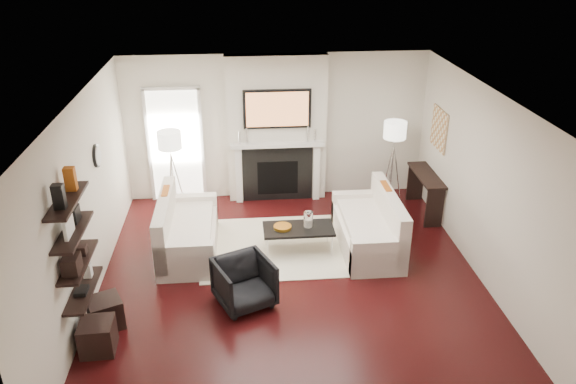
{
  "coord_description": "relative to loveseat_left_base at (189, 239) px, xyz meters",
  "views": [
    {
      "loc": [
        -0.67,
        -6.82,
        4.63
      ],
      "look_at": [
        0.0,
        0.6,
        1.15
      ],
      "focal_mm": 35.0,
      "sensor_mm": 36.0,
      "label": 1
    }
  ],
  "objects": [
    {
      "name": "loveseat_left_base",
      "position": [
        0.0,
        0.0,
        0.0
      ],
      "size": [
        0.85,
        1.8,
        0.42
      ],
      "primitive_type": "cube",
      "color": "white",
      "rests_on": "floor"
    },
    {
      "name": "candlestick_r_short",
      "position": [
        2.21,
        1.71,
        1.06
      ],
      "size": [
        0.04,
        0.04,
        0.24
      ],
      "primitive_type": "cylinder",
      "color": "silver",
      "rests_on": "mantel_shelf"
    },
    {
      "name": "lamp_left_leg_c",
      "position": [
        -0.37,
        1.1,
        0.39
      ],
      "size": [
        0.14,
        0.22,
        1.23
      ],
      "primitive_type": "cylinder",
      "rotation": [
        0.18,
        0.0,
        2.62
      ],
      "color": "silver",
      "rests_on": "floor"
    },
    {
      "name": "door_trim_l",
      "position": [
        -0.8,
        1.97,
        0.84
      ],
      "size": [
        0.06,
        0.06,
        2.16
      ],
      "primitive_type": "cube",
      "color": "white",
      "rests_on": "floor"
    },
    {
      "name": "clock_face",
      "position": [
        -1.17,
        -0.09,
        1.49
      ],
      "size": [
        0.01,
        0.29,
        0.29
      ],
      "primitive_type": "cylinder",
      "rotation": [
        0.0,
        1.57,
        0.0
      ],
      "color": "white",
      "rests_on": "clock_rim"
    },
    {
      "name": "lamp_right_post",
      "position": [
        3.58,
        1.37,
        0.39
      ],
      "size": [
        0.02,
        0.02,
        1.2
      ],
      "primitive_type": "cylinder",
      "color": "silver",
      "rests_on": "floor"
    },
    {
      "name": "decor_wine_rack",
      "position": [
        -1.09,
        -2.23,
        1.01
      ],
      "size": [
        0.18,
        0.25,
        0.2
      ],
      "primitive_type": "cube",
      "color": "black",
      "rests_on": "shelf_lower"
    },
    {
      "name": "hurricane_glass",
      "position": [
        1.87,
        -0.16,
        0.35
      ],
      "size": [
        0.14,
        0.14,
        0.25
      ],
      "primitive_type": "cylinder",
      "color": "white",
      "rests_on": "coffee_table"
    },
    {
      "name": "loveseat_right_cushion",
      "position": [
        2.77,
        -0.14,
        0.26
      ],
      "size": [
        0.63,
        1.44,
        0.1
      ],
      "primitive_type": "cube",
      "color": "white",
      "rests_on": "loveseat_right_base"
    },
    {
      "name": "pillow_right_orange",
      "position": [
        3.15,
        0.16,
        0.52
      ],
      "size": [
        0.1,
        0.42,
        0.42
      ],
      "primitive_type": "cube",
      "color": "#A34E14",
      "rests_on": "loveseat_right_cushion"
    },
    {
      "name": "candlestick_l_short",
      "position": [
        0.85,
        1.71,
        1.06
      ],
      "size": [
        0.04,
        0.04,
        0.24
      ],
      "primitive_type": "cylinder",
      "color": "silver",
      "rests_on": "mantel_shelf"
    },
    {
      "name": "coffee_leg_se",
      "position": [
        2.22,
        0.06,
        -0.02
      ],
      "size": [
        0.02,
        0.02,
        0.38
      ],
      "primitive_type": "cylinder",
      "color": "silver",
      "rests_on": "floor"
    },
    {
      "name": "decor_magfile_b",
      "position": [
        -1.09,
        -1.75,
        1.85
      ],
      "size": [
        0.12,
        0.1,
        0.28
      ],
      "primitive_type": "cube",
      "color": "#A34E14",
      "rests_on": "shelf_top"
    },
    {
      "name": "hurricane_candle",
      "position": [
        1.87,
        -0.16,
        0.29
      ],
      "size": [
        0.09,
        0.09,
        0.13
      ],
      "primitive_type": "cylinder",
      "color": "white",
      "rests_on": "coffee_table"
    },
    {
      "name": "coffee_table",
      "position": [
        1.72,
        -0.16,
        0.19
      ],
      "size": [
        1.1,
        0.55,
        0.04
      ],
      "primitive_type": "cube",
      "color": "black",
      "rests_on": "floor"
    },
    {
      "name": "pillow_left_charcoal",
      "position": [
        -0.33,
        -0.3,
        0.51
      ],
      "size": [
        0.1,
        0.4,
        0.4
      ],
      "primitive_type": "cube",
      "color": "black",
      "rests_on": "loveseat_left_cushion"
    },
    {
      "name": "loveseat_right_arm_s",
      "position": [
        2.82,
        0.67,
        0.09
      ],
      "size": [
        0.85,
        0.18,
        0.6
      ],
      "primitive_type": "cube",
      "color": "white",
      "rests_on": "floor"
    },
    {
      "name": "shelf_top",
      "position": [
        -1.09,
        -1.99,
        1.69
      ],
      "size": [
        0.25,
        1.0,
        0.04
      ],
      "primitive_type": "cube",
      "color": "black",
      "rests_on": "wall_left"
    },
    {
      "name": "ottoman_near",
      "position": [
        -0.94,
        -1.78,
        -0.01
      ],
      "size": [
        0.53,
        0.53,
        0.4
      ],
      "primitive_type": "cube",
      "rotation": [
        0.0,
        0.0,
        0.42
      ],
      "color": "black",
      "rests_on": "floor"
    },
    {
      "name": "decor_magfile_a",
      "position": [
        -1.09,
        -2.22,
        1.85
      ],
      "size": [
        0.12,
        0.1,
        0.28
      ],
      "primitive_type": "cube",
      "color": "black",
      "rests_on": "shelf_top"
    },
    {
      "name": "console_leg_s",
      "position": [
        4.1,
        1.53,
        0.14
      ],
      "size": [
        0.3,
        0.04,
        0.71
      ],
      "primitive_type": "cube",
      "color": "black",
      "rests_on": "floor"
    },
    {
      "name": "tv_body",
      "position": [
        1.53,
        1.73,
        1.57
      ],
      "size": [
        1.2,
        0.06,
        0.7
      ],
      "primitive_type": "cube",
      "color": "black",
      "rests_on": "chimney_breast"
    },
    {
      "name": "copper_bowl",
      "position": [
        1.47,
        -0.16,
        0.24
      ],
      "size": [
        0.28,
        0.28,
        0.05
      ],
      "primitive_type": "cylinder",
      "color": "#AF751D",
      "rests_on": "coffee_table"
    },
    {
      "name": "room_envelope",
      "position": [
        1.53,
        -0.99,
        1.14
      ],
      "size": [
        6.0,
        6.0,
        6.0
      ],
      "color": "#330B0C",
      "rests_on": "ground"
    },
    {
      "name": "loveseat_left_arm_s",
      "position": [
        0.0,
        0.81,
        0.09
      ],
      "size": [
        0.85,
        0.18,
        0.6
      ],
      "primitive_type": "cube",
      "color": "white",
      "rests_on": "floor"
    },
    {
      "name": "lamp_left_shade",
      "position": [
        -0.32,
        1.19,
        1.24
      ],
      "size": [
        0.4,
        0.4,
        0.3
      ],
      "primitive_type": "cylinder",
      "color": "white",
      "rests_on": "lamp_left_post"
    },
    {
      "name": "mantel_pilaster_r",
      "position": [
        2.25,
        1.72,
        0.34
      ],
      "size": [
        0.12,
        0.08,
        1.1
      ],
      "primitive_type": "cube",
      "color": "white",
      "rests_on": "floor"
    },
    {
      "name": "decor_box_tall",
      "position": [
        -1.09,
        -1.72,
        0.6
      ],
      "size": [
        0.1,
        0.1,
        0.18
      ],
      "primitive_type": "cube",
      "color": "white",
      "rests_on": "shelf_bottom"
    },
    {
      "name": "console_leg_n",
      "position": [
        4.1,
        0.43,
        0.14
      ],
      "size": [
        0.3,
        0.04,
        0.71
      ],
      "primitive_type": "cube",
      "color": "black",
      "rests_on": "floor"
    },
    {
      "name": "rug",
      "position": [
        1.5,
        0.01,
        -0.2
      ],
      "size": [
        2.6,
        2.0,
        0.01
      ],
      "primitive_type": "cube",
      "color": "beige",
      "rests_on": "floor"
    },
    {
      "name": "lamp_left_leg_b",
      "position": [
        -0.37,
        1.29,
        0.39
      ],
      "size": [
        0.14,
        0.22,
        1.23
      ],
      "primitive_type": "cylinder",
      "rotation": [
        0.18,
        0.0,
        0.52
      ],
      "color": "silver",
      "rests_on": "floor"
    },
    {
      "name": "door_trim_top",
      "position": [
        -0.32,
        1.97,
        1.92
      ],
      "size": [
        1.02,
        0.06,
        0.06
      ],
      "primitive_type": "cube",
      "color": "white",
      "rests_on": "wall_back"
    },
    {
      "name": "decor_frame_a",
      "position": [
        -1.09,
        -2.1,
        1.42
      ],
      "size": [
        0.04,
        0.3,
        0.22
      ],
      "primitive_type": "cube",
      "color": "white",
      "rests_on": "shelf_upper"
    },
    {
      "name": "decor_frame_b",
      "position": [
        -1.09,
        -1.75,
        1.4
      ],
      "size": [
        0.04,
        0.22,
        0.18
      ],
      "primitive_type": "cube",
      "color": "black",
      "rests_on": "shelf_upper"
    },
    {
      "name": "loveseat_right_arm_n",
      "position": [
        2.82,
        -0.95,
        0.09
      ],
      "size": [
        0.85,
        0.18,
        0.6
      ],
      "primitive_type": "cube",
      "color": "white",
      "rests_on": "floor"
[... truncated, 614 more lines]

